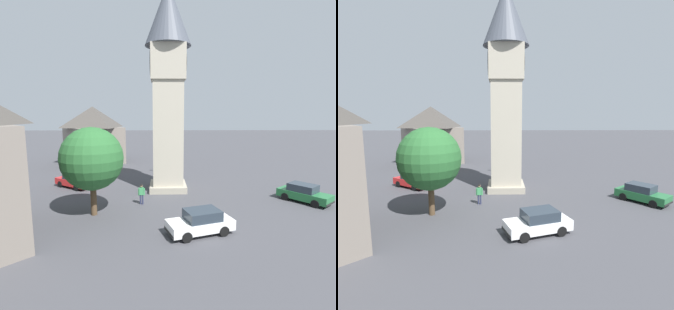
{
  "view_description": "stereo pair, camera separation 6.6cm",
  "coord_description": "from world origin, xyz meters",
  "views": [
    {
      "loc": [
        -25.38,
        0.62,
        7.36
      ],
      "look_at": [
        0.0,
        0.0,
        3.46
      ],
      "focal_mm": 28.11,
      "sensor_mm": 36.0,
      "label": 1
    },
    {
      "loc": [
        -25.38,
        0.56,
        7.36
      ],
      "look_at": [
        0.0,
        0.0,
        3.46
      ],
      "focal_mm": 28.11,
      "sensor_mm": 36.0,
      "label": 2
    }
  ],
  "objects": [
    {
      "name": "lamp_post",
      "position": [
        5.73,
        -0.44,
        3.72
      ],
      "size": [
        0.36,
        0.36,
        5.65
      ],
      "color": "black",
      "rests_on": "ground"
    },
    {
      "name": "road_sign",
      "position": [
        2.71,
        6.82,
        1.9
      ],
      "size": [
        0.6,
        0.07,
        2.8
      ],
      "color": "gray",
      "rests_on": "ground"
    },
    {
      "name": "car_blue_kerb",
      "position": [
        -4.09,
        -11.46,
        0.76
      ],
      "size": [
        4.3,
        3.86,
        1.53
      ],
      "color": "#236B38",
      "rests_on": "ground"
    },
    {
      "name": "car_silver_kerb",
      "position": [
        0.96,
        9.5,
        0.76
      ],
      "size": [
        3.69,
        4.37,
        1.53
      ],
      "color": "red",
      "rests_on": "ground"
    },
    {
      "name": "pedestrian",
      "position": [
        -4.4,
        2.3,
        1.01
      ],
      "size": [
        0.24,
        0.56,
        1.69
      ],
      "color": "#2D3351",
      "rests_on": "ground"
    },
    {
      "name": "clock_tower",
      "position": [
        0.0,
        0.0,
        11.24
      ],
      "size": [
        4.28,
        4.28,
        19.29
      ],
      "color": "#A59C89",
      "rests_on": "ground"
    },
    {
      "name": "building_corner_back",
      "position": [
        14.97,
        11.03,
        4.39
      ],
      "size": [
        10.73,
        10.58,
        8.59
      ],
      "color": "slate",
      "rests_on": "ground"
    },
    {
      "name": "car_red_corner",
      "position": [
        -9.93,
        -1.78,
        0.76
      ],
      "size": [
        2.88,
        4.45,
        1.53
      ],
      "color": "white",
      "rests_on": "ground"
    },
    {
      "name": "tree",
      "position": [
        -6.61,
        5.65,
        4.21
      ],
      "size": [
        4.57,
        4.57,
        6.51
      ],
      "color": "brown",
      "rests_on": "ground"
    },
    {
      "name": "ground_plane",
      "position": [
        0.0,
        0.0,
        0.0
      ],
      "size": [
        200.0,
        200.0,
        0.0
      ],
      "primitive_type": "plane",
      "color": "#424247"
    }
  ]
}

